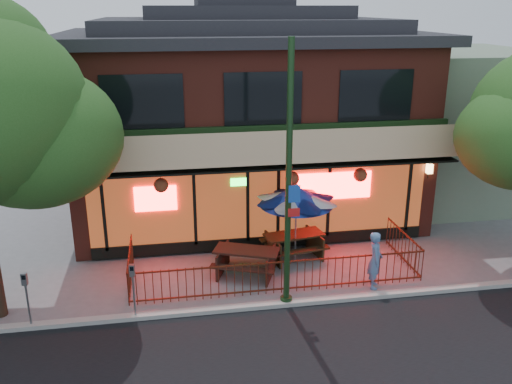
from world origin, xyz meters
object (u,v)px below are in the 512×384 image
(street_light, at_px, (288,194))
(picnic_table_left, at_px, (247,258))
(pedestrian, at_px, (375,260))
(parking_meter_far, at_px, (26,291))
(parking_meter_near, at_px, (133,282))
(picnic_table_right, at_px, (294,242))
(patio_umbrella, at_px, (296,196))

(street_light, xyz_separation_m, picnic_table_left, (-0.80, 1.87, -2.61))
(pedestrian, distance_m, parking_meter_far, 9.27)
(picnic_table_left, height_order, parking_meter_far, parking_meter_far)
(pedestrian, bearing_deg, parking_meter_near, 113.75)
(street_light, distance_m, parking_meter_far, 6.90)
(picnic_table_right, height_order, parking_meter_near, parking_meter_near)
(patio_umbrella, bearing_deg, picnic_table_right, 83.10)
(pedestrian, height_order, parking_meter_far, pedestrian)
(street_light, relative_size, picnic_table_left, 3.03)
(picnic_table_left, height_order, pedestrian, pedestrian)
(street_light, xyz_separation_m, parking_meter_near, (-4.00, -0.08, -2.10))
(picnic_table_left, distance_m, parking_meter_far, 6.11)
(parking_meter_far, bearing_deg, parking_meter_near, -0.00)
(street_light, distance_m, picnic_table_right, 3.93)
(picnic_table_left, distance_m, picnic_table_right, 1.92)
(parking_meter_far, bearing_deg, pedestrian, 3.59)
(street_light, xyz_separation_m, picnic_table_right, (0.87, 2.80, -2.62))
(parking_meter_near, distance_m, parking_meter_far, 2.57)
(patio_umbrella, bearing_deg, parking_meter_near, -152.19)
(parking_meter_far, bearing_deg, street_light, 0.68)
(street_light, bearing_deg, picnic_table_left, 113.23)
(parking_meter_far, bearing_deg, patio_umbrella, 19.02)
(patio_umbrella, height_order, parking_meter_near, patio_umbrella)
(street_light, relative_size, parking_meter_far, 4.58)
(picnic_table_left, bearing_deg, pedestrian, -21.41)
(street_light, height_order, picnic_table_left, street_light)
(picnic_table_left, height_order, parking_meter_near, parking_meter_near)
(picnic_table_left, bearing_deg, parking_meter_near, -148.69)
(picnic_table_right, bearing_deg, street_light, -107.33)
(picnic_table_left, bearing_deg, street_light, -66.77)
(street_light, bearing_deg, patio_umbrella, 71.37)
(pedestrian, bearing_deg, picnic_table_right, 57.05)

